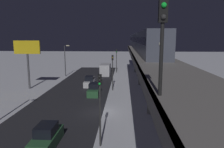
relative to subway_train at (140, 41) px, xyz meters
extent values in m
plane|color=white|center=(6.66, 23.40, -8.70)|extent=(240.00, 240.00, 0.00)
cube|color=#28282D|center=(11.78, 23.40, -8.70)|extent=(11.00, 81.36, 0.01)
cube|color=gray|center=(0.00, 23.40, -2.18)|extent=(5.00, 81.36, 0.80)
cube|color=#38383D|center=(2.38, 23.40, -2.18)|extent=(0.24, 79.73, 0.80)
cylinder|color=gray|center=(0.00, -9.14, -5.64)|extent=(1.40, 1.40, 6.13)
cylinder|color=gray|center=(0.00, 7.13, -5.64)|extent=(1.40, 1.40, 6.13)
cylinder|color=gray|center=(0.00, 23.40, -5.64)|extent=(1.40, 1.40, 6.13)
cube|color=#4C5160|center=(0.00, 18.60, -0.08)|extent=(2.90, 18.00, 3.40)
cube|color=black|center=(0.00, 18.60, 0.33)|extent=(2.94, 16.20, 0.90)
cube|color=#4C5160|center=(0.00, 0.00, -0.08)|extent=(2.90, 18.00, 3.40)
cube|color=black|center=(0.00, 0.00, 0.33)|extent=(2.94, 16.20, 0.90)
cube|color=#4C5160|center=(0.00, -18.60, -0.08)|extent=(2.90, 18.00, 3.40)
cube|color=black|center=(0.00, -18.60, 0.33)|extent=(2.94, 16.20, 0.90)
sphere|color=white|center=(0.00, 27.65, 0.09)|extent=(0.44, 0.44, 0.44)
cylinder|color=black|center=(2.11, 40.07, -0.18)|extent=(0.16, 0.16, 3.20)
cube|color=black|center=(2.11, 40.07, 1.77)|extent=(0.36, 0.28, 0.90)
sphere|color=#19F23F|center=(2.11, 40.23, 2.00)|extent=(0.22, 0.22, 0.22)
sphere|color=#333333|center=(2.11, 40.23, 1.54)|extent=(0.22, 0.22, 0.22)
cube|color=#2D6038|center=(8.58, 15.03, -8.15)|extent=(1.80, 4.71, 1.10)
cube|color=black|center=(8.58, 15.03, -7.17)|extent=(1.58, 2.26, 0.87)
cube|color=silver|center=(10.38, 8.80, -8.15)|extent=(1.80, 4.13, 1.10)
cube|color=black|center=(10.38, 8.80, -7.17)|extent=(1.58, 1.98, 0.87)
cube|color=#2D6038|center=(10.38, 32.22, -8.15)|extent=(1.80, 4.43, 1.10)
cube|color=black|center=(10.38, 32.22, -7.17)|extent=(1.58, 2.13, 0.87)
cube|color=black|center=(8.38, -7.37, -7.50)|extent=(2.30, 2.20, 2.40)
cube|color=silver|center=(8.38, -3.57, -7.30)|extent=(2.40, 5.00, 2.80)
cylinder|color=#2D2D2D|center=(5.68, 31.96, -5.95)|extent=(0.16, 0.16, 5.50)
cube|color=black|center=(5.68, 31.96, -2.75)|extent=(0.32, 0.32, 0.90)
sphere|color=black|center=(5.68, 32.14, -2.45)|extent=(0.20, 0.20, 0.20)
sphere|color=black|center=(5.68, 32.14, -2.75)|extent=(0.20, 0.20, 0.20)
sphere|color=#19E53F|center=(5.68, 32.14, -3.05)|extent=(0.20, 0.20, 0.20)
cylinder|color=#2D2D2D|center=(5.68, 12.05, -5.95)|extent=(0.16, 0.16, 5.50)
cube|color=black|center=(5.68, 12.05, -2.75)|extent=(0.32, 0.32, 0.90)
sphere|color=black|center=(5.68, 12.23, -2.45)|extent=(0.20, 0.20, 0.20)
sphere|color=yellow|center=(5.68, 12.23, -2.75)|extent=(0.20, 0.20, 0.20)
sphere|color=black|center=(5.68, 12.23, -3.05)|extent=(0.20, 0.20, 0.20)
cylinder|color=#2D2D2D|center=(5.68, -7.85, -5.95)|extent=(0.16, 0.16, 5.50)
cube|color=black|center=(5.68, -7.85, -2.75)|extent=(0.32, 0.32, 0.90)
sphere|color=black|center=(5.68, -7.67, -2.45)|extent=(0.20, 0.20, 0.20)
sphere|color=black|center=(5.68, -7.67, -2.75)|extent=(0.20, 0.20, 0.20)
sphere|color=#19E53F|center=(5.68, -7.67, -3.05)|extent=(0.20, 0.20, 0.20)
cylinder|color=#4C4C51|center=(21.26, 11.59, -5.45)|extent=(0.36, 0.36, 6.50)
cube|color=yellow|center=(21.26, 11.59, -1.00)|extent=(4.80, 0.30, 2.40)
cylinder|color=#38383D|center=(18.08, -1.60, -4.95)|extent=(0.20, 0.20, 7.50)
ellipsoid|color=#F4E5B2|center=(17.28, -1.60, -1.20)|extent=(0.90, 0.44, 0.30)
camera|label=1|loc=(3.69, 49.11, 0.71)|focal=33.84mm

